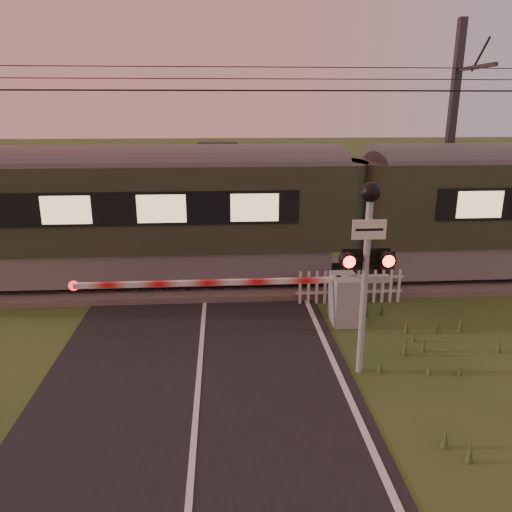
{
  "coord_description": "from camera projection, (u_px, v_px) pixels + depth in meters",
  "views": [
    {
      "loc": [
        0.52,
        -7.72,
        5.06
      ],
      "look_at": [
        1.27,
        3.2,
        1.79
      ],
      "focal_mm": 35.0,
      "sensor_mm": 36.0,
      "label": 1
    }
  ],
  "objects": [
    {
      "name": "ground",
      "position": [
        197.0,
        406.0,
        8.8
      ],
      "size": [
        160.0,
        160.0,
        0.0
      ],
      "primitive_type": "plane",
      "color": "#29441A",
      "rests_on": "ground"
    },
    {
      "name": "road",
      "position": [
        197.0,
        413.0,
        8.57
      ],
      "size": [
        6.0,
        140.0,
        0.03
      ],
      "color": "black",
      "rests_on": "ground"
    },
    {
      "name": "track_bed",
      "position": [
        206.0,
        280.0,
        14.99
      ],
      "size": [
        140.0,
        3.4,
        0.39
      ],
      "color": "#47423D",
      "rests_on": "ground"
    },
    {
      "name": "overhead_wires",
      "position": [
        200.0,
        82.0,
        13.37
      ],
      "size": [
        120.0,
        0.62,
        0.62
      ],
      "color": "black",
      "rests_on": "ground"
    },
    {
      "name": "train",
      "position": [
        355.0,
        210.0,
        14.68
      ],
      "size": [
        40.18,
        2.77,
        3.74
      ],
      "color": "slate",
      "rests_on": "ground"
    },
    {
      "name": "boom_gate",
      "position": [
        329.0,
        296.0,
        12.07
      ],
      "size": [
        7.58,
        0.91,
        1.21
      ],
      "color": "gray",
      "rests_on": "ground"
    },
    {
      "name": "crossing_signal",
      "position": [
        367.0,
        246.0,
        9.23
      ],
      "size": [
        0.96,
        0.37,
        3.79
      ],
      "color": "gray",
      "rests_on": "ground"
    },
    {
      "name": "picket_fence",
      "position": [
        350.0,
        287.0,
        13.32
      ],
      "size": [
        2.9,
        0.08,
        0.91
      ],
      "color": "silver",
      "rests_on": "ground"
    },
    {
      "name": "catenary_mast",
      "position": [
        451.0,
        140.0,
        16.53
      ],
      "size": [
        0.24,
        2.47,
        7.76
      ],
      "color": "#2D2D30",
      "rests_on": "ground"
    }
  ]
}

